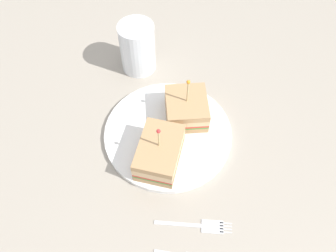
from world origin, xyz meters
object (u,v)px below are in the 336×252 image
sandwich_half_front (186,108)px  fork (202,226)px  plate (168,133)px  drink_glass (138,49)px  sandwich_half_back (159,153)px

sandwich_half_front → fork: (-4.08, 21.39, -3.36)cm
fork → sandwich_half_front: bearing=-79.2°
plate → drink_glass: (8.10, -17.60, 4.49)cm
plate → fork: bearing=112.8°
sandwich_half_front → drink_glass: 17.66cm
plate → fork: size_ratio=1.91×
drink_glass → fork: (-15.36, 34.90, -4.86)cm
drink_glass → sandwich_half_front: bearing=129.9°
plate → sandwich_half_front: size_ratio=2.35×
drink_glass → sandwich_half_back: bearing=106.7°
plate → drink_glass: size_ratio=2.21×
sandwich_half_front → fork: sandwich_half_front is taller
plate → sandwich_half_front: bearing=-127.8°
sandwich_half_front → drink_glass: sandwich_half_front is taller
sandwich_half_back → drink_glass: drink_glass is taller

